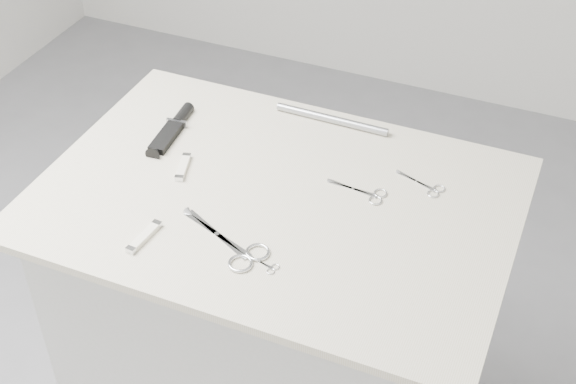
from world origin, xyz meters
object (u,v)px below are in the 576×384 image
at_px(large_shears, 237,249).
at_px(embroidery_scissors_a, 367,193).
at_px(metal_rail, 332,119).
at_px(pocket_knife_b, 144,236).
at_px(embroidery_scissors_b, 427,187).
at_px(plinth, 277,341).
at_px(tiny_scissors, 266,265).
at_px(pocket_knife_a, 183,167).
at_px(sheathed_knife, 174,127).

xyz_separation_m(large_shears, embroidery_scissors_a, (0.18, 0.26, -0.00)).
height_order(large_shears, embroidery_scissors_a, large_shears).
bearing_deg(metal_rail, large_shears, -91.85).
height_order(embroidery_scissors_a, pocket_knife_b, pocket_knife_b).
bearing_deg(embroidery_scissors_b, plinth, -133.27).
relative_size(embroidery_scissors_a, embroidery_scissors_b, 1.15).
bearing_deg(tiny_scissors, pocket_knife_a, 158.37).
bearing_deg(tiny_scissors, large_shears, 179.12).
bearing_deg(sheathed_knife, pocket_knife_a, -148.48).
xyz_separation_m(large_shears, tiny_scissors, (0.07, -0.02, -0.00)).
bearing_deg(pocket_knife_b, embroidery_scissors_a, -44.33).
relative_size(plinth, tiny_scissors, 12.23).
bearing_deg(large_shears, plinth, 112.64).
xyz_separation_m(plinth, pocket_knife_a, (-0.22, 0.00, 0.48)).
xyz_separation_m(embroidery_scissors_a, pocket_knife_b, (-0.36, -0.30, 0.00)).
bearing_deg(tiny_scissors, sheathed_knife, 152.85).
relative_size(embroidery_scissors_a, pocket_knife_b, 1.31).
bearing_deg(embroidery_scissors_b, tiny_scissors, -103.20).
bearing_deg(plinth, pocket_knife_b, -129.59).
bearing_deg(embroidery_scissors_a, plinth, -150.42).
distance_m(plinth, sheathed_knife, 0.59).
bearing_deg(sheathed_knife, embroidery_scissors_a, -100.70).
bearing_deg(embroidery_scissors_b, large_shears, -111.93).
bearing_deg(embroidery_scissors_a, pocket_knife_a, -164.07).
height_order(large_shears, metal_rail, metal_rail).
relative_size(pocket_knife_a, pocket_knife_b, 0.92).
distance_m(embroidery_scissors_a, tiny_scissors, 0.30).
xyz_separation_m(embroidery_scissors_b, tiny_scissors, (-0.22, -0.35, -0.00)).
bearing_deg(embroidery_scissors_a, tiny_scissors, -106.25).
relative_size(embroidery_scissors_b, pocket_knife_b, 1.14).
bearing_deg(metal_rail, plinth, -92.66).
distance_m(large_shears, sheathed_knife, 0.44).
relative_size(sheathed_knife, metal_rail, 0.69).
bearing_deg(large_shears, sheathed_knife, 158.37).
height_order(embroidery_scissors_a, pocket_knife_a, pocket_knife_a).
xyz_separation_m(pocket_knife_a, pocket_knife_b, (0.04, -0.23, 0.00)).
bearing_deg(embroidery_scissors_a, large_shears, -118.97).
xyz_separation_m(plinth, tiny_scissors, (0.07, -0.20, 0.47)).
xyz_separation_m(embroidery_scissors_b, metal_rail, (-0.27, 0.15, 0.01)).
bearing_deg(embroidery_scissors_b, pocket_knife_b, -122.55).
bearing_deg(pocket_knife_a, pocket_knife_b, 172.82).
distance_m(plinth, pocket_knife_a, 0.53).
xyz_separation_m(embroidery_scissors_b, pocket_knife_b, (-0.47, -0.37, 0.00)).
bearing_deg(large_shears, embroidery_scissors_b, 72.18).
bearing_deg(embroidery_scissors_a, sheathed_knife, 179.62).
height_order(embroidery_scissors_a, metal_rail, metal_rail).
bearing_deg(large_shears, pocket_knife_a, 163.01).
height_order(large_shears, pocket_knife_b, pocket_knife_b).
height_order(plinth, large_shears, large_shears).
height_order(tiny_scissors, metal_rail, metal_rail).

